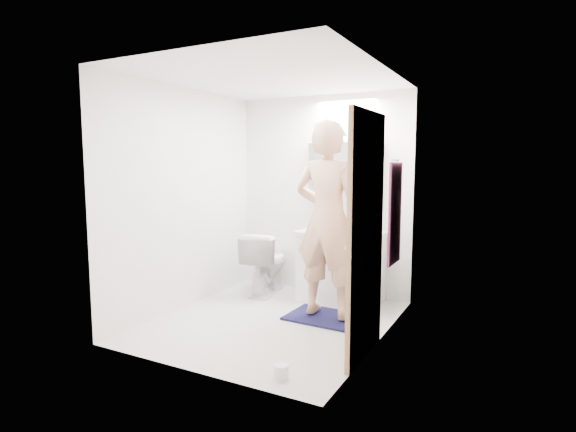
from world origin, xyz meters
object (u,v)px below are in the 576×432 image
Objects in this scene: toothbrush_cup at (364,227)px; toilet_paper_roll at (281,371)px; vanity_cabinet at (341,268)px; soap_bottle_a at (318,218)px; soap_bottle_b at (329,221)px; medicine_cabinet at (344,171)px; toilet at (266,262)px; person at (328,220)px.

toothbrush_cup is 0.82× the size of toilet_paper_roll.
vanity_cabinet is at bearing -143.28° from toothbrush_cup.
soap_bottle_a is 0.14m from soap_bottle_b.
medicine_cabinet is 1.46m from toilet.
vanity_cabinet is 0.46× the size of person.
toothbrush_cup is at bearing -96.28° from person.
soap_bottle_b is at bearing 141.49° from vanity_cabinet.
soap_bottle_b is at bearing -166.71° from toilet.
medicine_cabinet is 3.76× the size of soap_bottle_a.
soap_bottle_a is at bearing -178.99° from toothbrush_cup.
toothbrush_cup is at bearing 36.72° from vanity_cabinet.
toilet is 0.93m from soap_bottle_b.
soap_bottle_a is (-0.36, 0.15, 0.55)m from vanity_cabinet.
medicine_cabinet is (-0.06, 0.21, 1.11)m from vanity_cabinet.
toilet is 1.28m from toothbrush_cup.
soap_bottle_b is at bearing 13.09° from soap_bottle_a.
person is 0.89m from soap_bottle_b.
toilet_paper_roll is at bearing 114.34° from toilet.
medicine_cabinet is 0.45× the size of person.
soap_bottle_a is at bearing 107.09° from toilet_paper_roll.
soap_bottle_b is (-0.32, 0.82, -0.12)m from person.
vanity_cabinet is 0.67m from soap_bottle_a.
vanity_cabinet reaches higher than toilet.
medicine_cabinet is at bearing 169.78° from toothbrush_cup.
soap_bottle_b is 1.55× the size of toilet_paper_roll.
person reaches higher than soap_bottle_a.
medicine_cabinet reaches higher than toilet_paper_roll.
soap_bottle_a reaches higher than vanity_cabinet.
person reaches higher than toilet_paper_roll.
soap_bottle_b reaches higher than toothbrush_cup.
person is at bearing -79.25° from medicine_cabinet.
toilet is 8.49× the size of toothbrush_cup.
person is 11.48× the size of soap_bottle_b.
vanity_cabinet is 0.59m from soap_bottle_b.
soap_bottle_a is at bearing -166.91° from soap_bottle_b.
person is 21.80× the size of toothbrush_cup.
toilet reaches higher than toilet_paper_roll.
toothbrush_cup is at bearing 1.01° from soap_bottle_a.
soap_bottle_a is (-0.29, -0.06, -0.56)m from medicine_cabinet.
toilet_paper_roll is (0.30, -1.98, -0.34)m from vanity_cabinet.
person is (1.04, -0.52, 0.65)m from toilet.
person is at bearing 144.07° from toilet.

